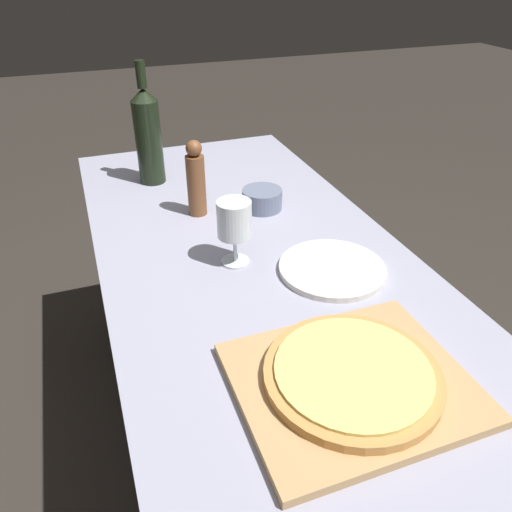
{
  "coord_description": "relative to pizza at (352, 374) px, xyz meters",
  "views": [
    {
      "loc": [
        -0.34,
        -0.84,
        1.37
      ],
      "look_at": [
        -0.03,
        0.0,
        0.8
      ],
      "focal_mm": 35.0,
      "sensor_mm": 36.0,
      "label": 1
    }
  ],
  "objects": [
    {
      "name": "cutting_board",
      "position": [
        0.0,
        -0.0,
        -0.02
      ],
      "size": [
        0.38,
        0.32,
        0.02
      ],
      "color": "tan",
      "rests_on": "dining_table"
    },
    {
      "name": "wine_glass",
      "position": [
        -0.06,
        0.43,
        0.08
      ],
      "size": [
        0.08,
        0.08,
        0.16
      ],
      "color": "silver",
      "rests_on": "dining_table"
    },
    {
      "name": "wine_bottle",
      "position": [
        -0.16,
        0.96,
        0.12
      ],
      "size": [
        0.08,
        0.08,
        0.36
      ],
      "color": "black",
      "rests_on": "dining_table"
    },
    {
      "name": "pepper_mill",
      "position": [
        -0.08,
        0.7,
        0.07
      ],
      "size": [
        0.05,
        0.05,
        0.21
      ],
      "color": "brown",
      "rests_on": "dining_table"
    },
    {
      "name": "pizza",
      "position": [
        0.0,
        0.0,
        0.0
      ],
      "size": [
        0.29,
        0.29,
        0.02
      ],
      "color": "#C68947",
      "rests_on": "cutting_board"
    },
    {
      "name": "ground_plane",
      "position": [
        -0.01,
        0.34,
        -0.77
      ],
      "size": [
        12.0,
        12.0,
        0.0
      ],
      "primitive_type": "plane",
      "color": "#2D2823"
    },
    {
      "name": "dining_table",
      "position": [
        -0.01,
        0.34,
        -0.12
      ],
      "size": [
        0.71,
        1.79,
        0.74
      ],
      "color": "#9393A8",
      "rests_on": "ground_plane"
    },
    {
      "name": "small_bowl",
      "position": [
        0.09,
        0.67,
        -0.0
      ],
      "size": [
        0.11,
        0.11,
        0.06
      ],
      "color": "slate",
      "rests_on": "dining_table"
    },
    {
      "name": "dinner_plate",
      "position": [
        0.13,
        0.32,
        -0.02
      ],
      "size": [
        0.24,
        0.24,
        0.01
      ],
      "color": "silver",
      "rests_on": "dining_table"
    }
  ]
}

